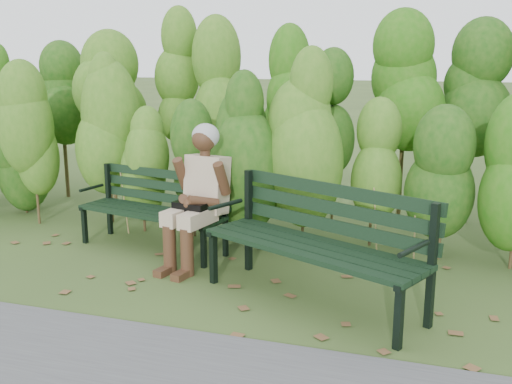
% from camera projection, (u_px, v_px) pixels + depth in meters
% --- Properties ---
extents(ground, '(80.00, 80.00, 0.00)m').
position_uv_depth(ground, '(244.00, 286.00, 5.14)').
color(ground, '#384C22').
extents(hedge_band, '(11.04, 1.67, 2.42)m').
position_uv_depth(hedge_band, '(297.00, 117.00, 6.59)').
color(hedge_band, '#47381E').
rests_on(hedge_band, ground).
extents(leaf_litter, '(5.84, 2.18, 0.01)m').
position_uv_depth(leaf_litter, '(236.00, 294.00, 4.95)').
color(leaf_litter, brown).
rests_on(leaf_litter, ground).
extents(bench_left, '(1.65, 0.83, 0.79)m').
position_uv_depth(bench_left, '(157.00, 203.00, 6.06)').
color(bench_left, black).
rests_on(bench_left, ground).
extents(bench_right, '(1.95, 1.33, 0.93)m').
position_uv_depth(bench_right, '(320.00, 235.00, 4.73)').
color(bench_right, black).
rests_on(bench_right, ground).
extents(seated_woman, '(0.59, 0.86, 1.32)m').
position_uv_depth(seated_woman, '(199.00, 189.00, 5.55)').
color(seated_woman, tan).
rests_on(seated_woman, ground).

